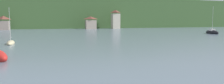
{
  "coord_description": "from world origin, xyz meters",
  "views": [
    {
      "loc": [
        -7.32,
        21.2,
        4.14
      ],
      "look_at": [
        0.0,
        44.79,
        1.57
      ],
      "focal_mm": 33.08,
      "sensor_mm": 36.0,
      "label": 1
    }
  ],
  "objects_px": {
    "shore_building_west": "(4,23)",
    "sailboat_far_3": "(11,43)",
    "sailboat_far_6": "(212,32)",
    "shore_building_central": "(116,20)",
    "shore_building_westcentral": "(91,23)"
  },
  "relations": [
    {
      "from": "shore_building_westcentral",
      "to": "sailboat_far_6",
      "type": "bearing_deg",
      "value": -58.83
    },
    {
      "from": "sailboat_far_3",
      "to": "sailboat_far_6",
      "type": "bearing_deg",
      "value": 101.21
    },
    {
      "from": "shore_building_westcentral",
      "to": "shore_building_central",
      "type": "relative_size",
      "value": 0.64
    },
    {
      "from": "sailboat_far_6",
      "to": "shore_building_west",
      "type": "bearing_deg",
      "value": -113.75
    },
    {
      "from": "shore_building_central",
      "to": "shore_building_west",
      "type": "bearing_deg",
      "value": 179.69
    },
    {
      "from": "shore_building_westcentral",
      "to": "sailboat_far_3",
      "type": "bearing_deg",
      "value": -113.49
    },
    {
      "from": "shore_building_central",
      "to": "sailboat_far_3",
      "type": "distance_m",
      "value": 73.36
    },
    {
      "from": "shore_building_west",
      "to": "sailboat_far_6",
      "type": "xyz_separation_m",
      "value": [
        68.26,
        -48.74,
        -2.6
      ]
    },
    {
      "from": "shore_building_central",
      "to": "shore_building_westcentral",
      "type": "bearing_deg",
      "value": -179.48
    },
    {
      "from": "shore_building_west",
      "to": "shore_building_central",
      "type": "bearing_deg",
      "value": -0.31
    },
    {
      "from": "shore_building_westcentral",
      "to": "sailboat_far_6",
      "type": "relative_size",
      "value": 0.68
    },
    {
      "from": "shore_building_west",
      "to": "shore_building_westcentral",
      "type": "relative_size",
      "value": 1.01
    },
    {
      "from": "sailboat_far_6",
      "to": "shore_building_central",
      "type": "bearing_deg",
      "value": -149.69
    },
    {
      "from": "shore_building_west",
      "to": "sailboat_far_3",
      "type": "bearing_deg",
      "value": -78.73
    },
    {
      "from": "shore_building_central",
      "to": "sailboat_far_6",
      "type": "height_order",
      "value": "shore_building_central"
    }
  ]
}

